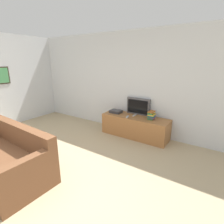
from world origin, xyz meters
The scene contains 9 objects.
ground_plane centered at (0.00, 0.00, 0.00)m, with size 14.00×14.00×0.00m, color tan.
wall_back centered at (0.00, 3.03, 1.30)m, with size 9.00×0.06×2.60m.
tv_stand centered at (0.48, 2.71, 0.26)m, with size 1.69×0.53×0.53m.
television centered at (0.45, 2.94, 0.74)m, with size 0.62×0.09×0.42m.
couch centered at (-0.63, 0.08, 0.28)m, with size 1.88×0.94×0.81m.
book_stack centered at (0.89, 2.75, 0.63)m, with size 0.17×0.24×0.20m.
remote_on_stand centered at (0.43, 2.78, 0.54)m, with size 0.05×0.18×0.02m.
remote_secondary centered at (0.34, 2.56, 0.54)m, with size 0.08×0.15×0.02m.
set_top_box centered at (-0.10, 2.72, 0.56)m, with size 0.30×0.23×0.07m.
Camera 1 is at (2.30, -1.07, 1.89)m, focal length 28.00 mm.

